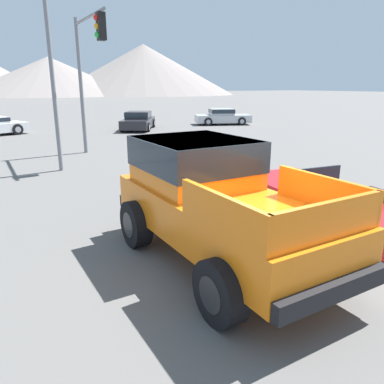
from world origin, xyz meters
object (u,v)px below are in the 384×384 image
Objects in this scene: parked_car_silver at (222,116)px; traffic_light_crosswalk at (88,58)px; orange_pickup_truck at (212,195)px; street_lamp_post at (48,34)px; red_convertible_car at (328,202)px; parked_car_dark at (138,120)px.

traffic_light_crosswalk is at bearing -32.46° from parked_car_silver.
traffic_light_crosswalk is at bearing 84.93° from orange_pickup_truck.
orange_pickup_truck is 9.20m from street_lamp_post.
orange_pickup_truck reaches higher than red_convertible_car.
parked_car_silver is (13.29, 18.99, -0.52)m from orange_pickup_truck.
street_lamp_post is at bearing 122.98° from red_convertible_car.
orange_pickup_truck is 1.05× the size of parked_car_silver.
parked_car_dark is 0.62× the size of street_lamp_post.
parked_car_silver is at bearing -149.24° from parked_car_dark.
parked_car_dark reaches higher than parked_car_silver.
red_convertible_car is at bearing 112.05° from parked_car_dark.
traffic_light_crosswalk reaches higher than orange_pickup_truck.
parked_car_dark is at bearing 71.14° from orange_pickup_truck.
red_convertible_car is 19.13m from parked_car_dark.
orange_pickup_truck is at bearing -12.54° from parked_car_silver.
traffic_light_crosswalk is (-12.43, -8.74, 3.33)m from parked_car_silver.
traffic_light_crosswalk reaches higher than parked_car_dark.
orange_pickup_truck reaches higher than parked_car_silver.
red_convertible_car is 0.85× the size of traffic_light_crosswalk.
orange_pickup_truck reaches higher than parked_car_dark.
traffic_light_crosswalk is at bearing 45.50° from street_lamp_post.
traffic_light_crosswalk is (-5.56, -8.84, 3.32)m from parked_car_dark.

